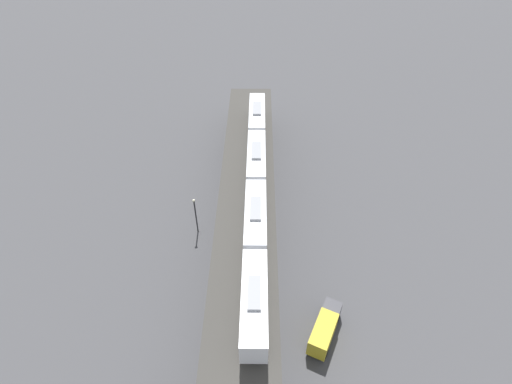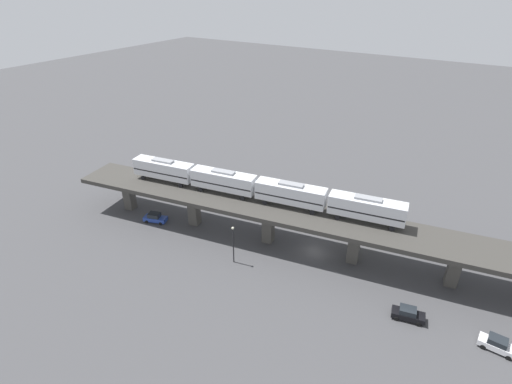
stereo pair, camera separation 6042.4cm
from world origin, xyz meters
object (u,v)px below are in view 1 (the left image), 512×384
Objects in this scene: subway_train at (256,187)px; street_car_blue at (237,155)px; street_lamp at (196,213)px; delivery_truck at (325,328)px.

subway_train is 21.65m from street_car_blue.
delivery_truck is at bearing 145.04° from street_lamp.
subway_train is 10.45× the size of street_car_blue.
street_car_blue is (7.03, -18.51, -8.76)m from subway_train.
street_lamp is at bearing 84.01° from street_car_blue.
street_car_blue is at bearing -61.68° from delivery_truck.
street_lamp is (20.52, -14.35, 2.35)m from delivery_truck.
street_car_blue is 20.22m from street_lamp.
subway_train reaches higher than street_car_blue.
subway_train is at bearing -54.02° from delivery_truck.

